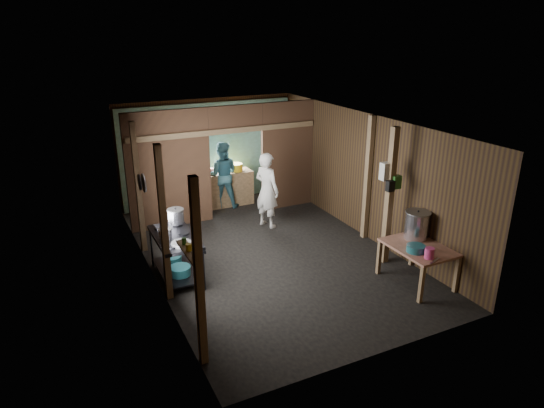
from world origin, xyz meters
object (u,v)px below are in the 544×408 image
prep_table (417,264)px  cook (267,190)px  pink_bucket (429,253)px  yellow_tub (236,167)px  gas_range (176,257)px  stove_pot_large (176,217)px  stock_pot (417,225)px

prep_table → cook: bearing=109.9°
pink_bucket → yellow_tub: bearing=101.5°
pink_bucket → yellow_tub: size_ratio=0.55×
gas_range → prep_table: gas_range is taller
cook → yellow_tub: bearing=-21.4°
prep_table → pink_bucket: 0.63m
prep_table → cook: cook is taller
pink_bucket → cook: (-1.08, 3.86, 0.06)m
gas_range → prep_table: (3.71, -1.98, -0.06)m
stove_pot_large → yellow_tub: (2.24, 2.64, -0.01)m
prep_table → pink_bucket: (-0.17, -0.42, 0.44)m
gas_range → yellow_tub: 4.00m
gas_range → cook: cook is taller
stock_pot → gas_range: bearing=156.8°
gas_range → stove_pot_large: 0.77m
gas_range → yellow_tub: bearing=52.6°
stock_pot → cook: size_ratio=0.30×
cook → prep_table: bearing=176.7°
gas_range → pink_bucket: 4.29m
stove_pot_large → yellow_tub: bearing=49.7°
pink_bucket → cook: bearing=105.6°
gas_range → cook: size_ratio=0.82×
gas_range → stove_pot_large: size_ratio=4.46×
stove_pot_large → pink_bucket: stove_pot_large is taller
prep_table → stock_pot: 0.69m
yellow_tub → cook: cook is taller
prep_table → stove_pot_large: 4.37m
stove_pot_large → stock_pot: (3.74, -2.19, -0.02)m
stock_pot → cook: 3.45m
prep_table → cook: (-1.25, 3.44, 0.50)m
pink_bucket → yellow_tub: 5.67m
stove_pot_large → pink_bucket: (3.37, -2.91, -0.17)m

